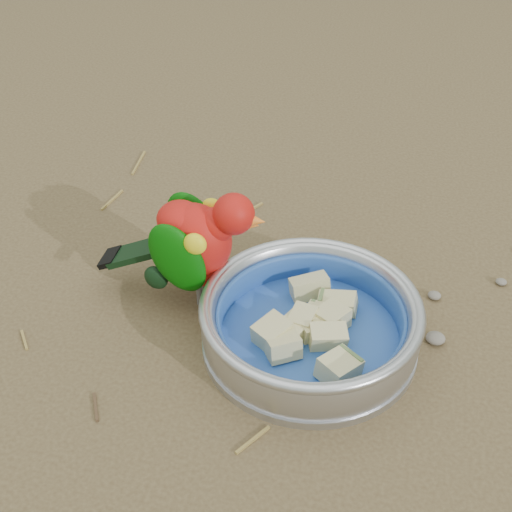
# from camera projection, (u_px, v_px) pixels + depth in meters

# --- Properties ---
(ground) EXTENTS (60.00, 60.00, 0.00)m
(ground) POSITION_uv_depth(u_px,v_px,m) (244.00, 391.00, 0.75)
(ground) COLOR brown
(food_bowl) EXTENTS (0.24, 0.24, 0.02)m
(food_bowl) POSITION_uv_depth(u_px,v_px,m) (309.00, 339.00, 0.80)
(food_bowl) COLOR #B2B2BA
(food_bowl) RESTS_ON ground
(bowl_wall) EXTENTS (0.24, 0.24, 0.04)m
(bowl_wall) POSITION_uv_depth(u_px,v_px,m) (311.00, 319.00, 0.78)
(bowl_wall) COLOR #B2B2BA
(bowl_wall) RESTS_ON food_bowl
(fruit_wedges) EXTENTS (0.14, 0.14, 0.03)m
(fruit_wedges) POSITION_uv_depth(u_px,v_px,m) (310.00, 324.00, 0.78)
(fruit_wedges) COLOR #CBC185
(fruit_wedges) RESTS_ON food_bowl
(lory_parrot) EXTENTS (0.18, 0.09, 0.15)m
(lory_parrot) POSITION_uv_depth(u_px,v_px,m) (196.00, 250.00, 0.82)
(lory_parrot) COLOR #B4140E
(lory_parrot) RESTS_ON ground
(ground_debris) EXTENTS (0.90, 0.80, 0.01)m
(ground_debris) POSITION_uv_depth(u_px,v_px,m) (221.00, 379.00, 0.76)
(ground_debris) COLOR olive
(ground_debris) RESTS_ON ground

